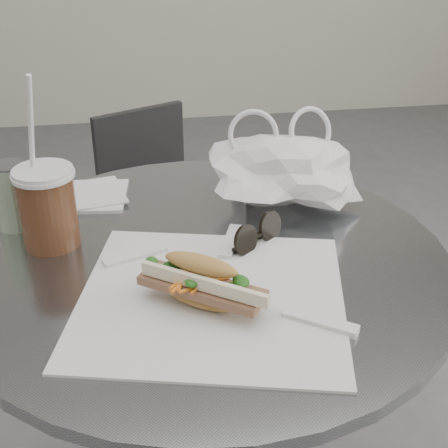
{
  "coord_description": "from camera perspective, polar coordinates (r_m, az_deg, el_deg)",
  "views": [
    {
      "loc": [
        -0.1,
        -0.62,
        1.25
      ],
      "look_at": [
        0.03,
        0.21,
        0.79
      ],
      "focal_mm": 50.0,
      "sensor_mm": 36.0,
      "label": 1
    }
  ],
  "objects": [
    {
      "name": "cafe_table",
      "position": [
        1.14,
        -1.44,
        -14.72
      ],
      "size": [
        0.76,
        0.76,
        0.74
      ],
      "color": "slate",
      "rests_on": "ground"
    },
    {
      "name": "chair_far",
      "position": [
        1.88,
        -5.35,
        -1.6
      ],
      "size": [
        0.38,
        0.4,
        0.68
      ],
      "rotation": [
        0.0,
        0.0,
        3.57
      ],
      "color": "#2C2D2F",
      "rests_on": "ground"
    },
    {
      "name": "sandwich_paper",
      "position": [
        0.87,
        -1.14,
        -6.73
      ],
      "size": [
        0.44,
        0.42,
        0.0
      ],
      "primitive_type": "cube",
      "rotation": [
        0.0,
        0.0,
        -0.24
      ],
      "color": "white",
      "rests_on": "cafe_table"
    },
    {
      "name": "banh_mi",
      "position": [
        0.84,
        -2.07,
        -5.38
      ],
      "size": [
        0.22,
        0.19,
        0.07
      ],
      "rotation": [
        0.0,
        0.0,
        -0.62
      ],
      "color": "tan",
      "rests_on": "sandwich_paper"
    },
    {
      "name": "iced_coffee",
      "position": [
        1.01,
        -15.83,
        1.6
      ],
      "size": [
        0.1,
        0.1,
        0.28
      ],
      "color": "brown",
      "rests_on": "cafe_table"
    },
    {
      "name": "sunglasses",
      "position": [
        0.99,
        3.03,
        -1.01
      ],
      "size": [
        0.1,
        0.09,
        0.05
      ],
      "rotation": [
        0.0,
        0.0,
        0.69
      ],
      "color": "black",
      "rests_on": "cafe_table"
    },
    {
      "name": "plastic_bag",
      "position": [
        1.1,
        5.44,
        4.64
      ],
      "size": [
        0.25,
        0.19,
        0.12
      ],
      "primitive_type": null,
      "rotation": [
        0.0,
        0.0,
        0.01
      ],
      "color": "white",
      "rests_on": "cafe_table"
    },
    {
      "name": "napkin_stack",
      "position": [
        1.17,
        -12.18,
        2.57
      ],
      "size": [
        0.15,
        0.15,
        0.01
      ],
      "color": "white",
      "rests_on": "cafe_table"
    },
    {
      "name": "drink_can",
      "position": [
        1.09,
        -18.78,
        2.44
      ],
      "size": [
        0.06,
        0.06,
        0.11
      ],
      "color": "#5F9959",
      "rests_on": "cafe_table"
    }
  ]
}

